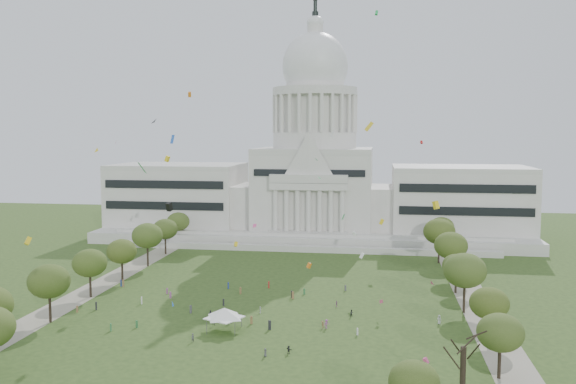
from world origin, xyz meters
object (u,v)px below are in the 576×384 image
at_px(event_tent, 224,313).
at_px(person_0, 439,319).
at_px(capitol, 314,179).
at_px(big_bare_tree, 464,342).

distance_m(event_tent, person_0, 45.33).
bearing_deg(event_tent, person_0, 13.99).
relative_size(capitol, big_bare_tree, 12.50).
relative_size(big_bare_tree, event_tent, 1.11).
height_order(capitol, event_tent, capitol).
bearing_deg(big_bare_tree, person_0, 90.12).
xyz_separation_m(big_bare_tree, person_0, (-0.08, 36.33, -7.70)).
distance_m(capitol, big_bare_tree, 147.23).
xyz_separation_m(event_tent, person_0, (43.91, 10.94, -2.79)).
bearing_deg(person_0, event_tent, -140.91).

